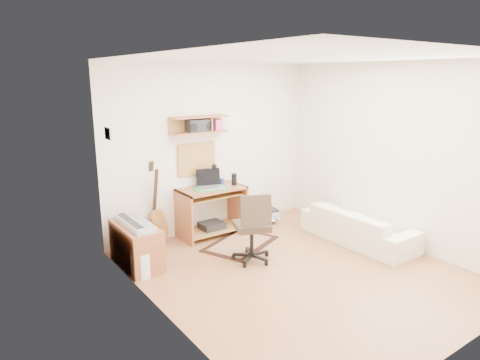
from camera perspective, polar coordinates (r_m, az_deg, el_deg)
floor at (r=5.53m, az=7.77°, el=-12.10°), size 3.60×4.00×0.01m
ceiling at (r=4.99m, az=8.76°, el=16.03°), size 3.60×4.00×0.01m
back_wall at (r=6.67m, az=-3.71°, el=4.27°), size 3.60×0.01×2.60m
left_wall at (r=4.10m, az=-10.42°, el=-1.94°), size 0.01×4.00×2.60m
right_wall at (r=6.46m, az=19.96°, el=3.17°), size 0.01×4.00×2.60m
wall_shelf at (r=6.35m, az=-5.47°, el=7.41°), size 0.90×0.25×0.26m
cork_board at (r=6.52m, az=-5.83°, el=2.85°), size 0.64×0.03×0.49m
wall_photo at (r=5.40m, az=-17.29°, el=5.97°), size 0.02×0.20×0.15m
desk at (r=6.55m, az=-3.82°, el=-4.24°), size 1.00×0.55×0.75m
laptop at (r=6.38m, az=-4.00°, el=0.10°), size 0.46×0.46×0.28m
speaker at (r=6.58m, az=-0.79°, el=0.10°), size 0.08×0.08×0.18m
desk_lamp at (r=6.60m, az=-3.31°, el=0.82°), size 0.11×0.11×0.34m
pencil_cup at (r=6.65m, az=-2.38°, el=-0.18°), size 0.06×0.06×0.09m
boombox at (r=6.34m, az=-5.51°, el=7.22°), size 0.38×0.17×0.20m
rug at (r=6.29m, az=0.04°, el=-8.53°), size 1.29×1.10×0.01m
task_chair at (r=5.61m, az=1.60°, el=-6.19°), size 0.64×0.64×0.97m
cabinet at (r=5.70m, az=-13.77°, el=-8.51°), size 0.40×0.90×0.55m
music_keyboard at (r=5.59m, az=-13.95°, el=-5.56°), size 0.25×0.80×0.07m
guitar at (r=6.22m, az=-11.08°, el=-3.15°), size 0.36×0.26×1.23m
waste_basket at (r=5.43m, az=-13.06°, el=-10.92°), size 0.31×0.31×0.32m
printer at (r=7.28m, az=2.89°, el=-4.76°), size 0.57×0.47×0.19m
sofa at (r=6.48m, az=15.60°, el=-5.27°), size 0.51×1.73×0.68m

